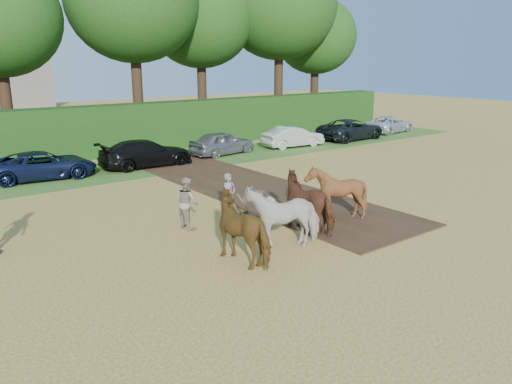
# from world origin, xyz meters

# --- Properties ---
(ground) EXTENTS (120.00, 120.00, 0.00)m
(ground) POSITION_xyz_m (0.00, 0.00, 0.00)
(ground) COLOR gold
(ground) RESTS_ON ground
(earth_strip) EXTENTS (4.50, 17.00, 0.05)m
(earth_strip) POSITION_xyz_m (1.50, 7.00, 0.03)
(earth_strip) COLOR #472D1C
(earth_strip) RESTS_ON ground
(grass_verge) EXTENTS (50.00, 5.00, 0.03)m
(grass_verge) POSITION_xyz_m (0.00, 14.00, 0.01)
(grass_verge) COLOR #38601E
(grass_verge) RESTS_ON ground
(hedgerow) EXTENTS (46.00, 1.60, 3.00)m
(hedgerow) POSITION_xyz_m (0.00, 18.50, 1.50)
(hedgerow) COLOR #14380F
(hedgerow) RESTS_ON ground
(spectator_near) EXTENTS (0.70, 0.88, 1.79)m
(spectator_near) POSITION_xyz_m (-3.49, 3.86, 0.89)
(spectator_near) COLOR tan
(spectator_near) RESTS_ON ground
(plough_team) EXTENTS (6.51, 5.15, 1.96)m
(plough_team) POSITION_xyz_m (-1.15, 0.99, 0.97)
(plough_team) COLOR brown
(plough_team) RESTS_ON ground
(parked_cars) EXTENTS (41.27, 3.45, 1.49)m
(parked_cars) POSITION_xyz_m (3.67, 14.01, 0.71)
(parked_cars) COLOR silver
(parked_cars) RESTS_ON ground
(treeline) EXTENTS (48.70, 10.60, 14.21)m
(treeline) POSITION_xyz_m (-1.69, 21.69, 8.97)
(treeline) COLOR #382616
(treeline) RESTS_ON ground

